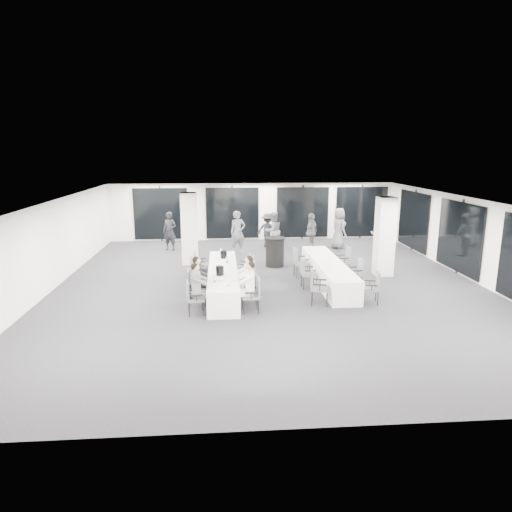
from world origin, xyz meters
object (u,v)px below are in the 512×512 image
at_px(chair_side_right_near, 373,286).
at_px(chair_side_right_mid, 357,271).
at_px(chair_main_left_far, 199,262).
at_px(chair_main_right_far, 246,265).
at_px(chair_main_right_mid, 250,275).
at_px(standing_guest_d, 311,230).
at_px(standing_guest_b, 273,228).
at_px(standing_guest_g, 170,229).
at_px(chair_side_right_far, 344,259).
at_px(chair_main_left_fourth, 197,270).
at_px(standing_guest_c, 268,228).
at_px(chair_main_left_second, 194,285).
at_px(cocktail_table, 275,252).
at_px(chair_main_right_second, 252,287).
at_px(chair_main_right_fourth, 248,269).
at_px(chair_main_right_near, 254,293).
at_px(ice_bucket_far, 224,255).
at_px(chair_side_left_near, 317,285).
at_px(banquet_table_side, 328,272).
at_px(standing_guest_a, 238,230).
at_px(chair_main_left_near, 193,296).
at_px(ice_bucket_near, 220,271).
at_px(banquet_table_main, 223,280).
at_px(chair_main_left_mid, 196,279).
at_px(chair_side_left_far, 299,261).
at_px(standing_guest_e, 339,226).
at_px(chair_side_left_mid, 306,271).
at_px(standing_guest_h, 381,233).

distance_m(chair_side_right_near, chair_side_right_mid, 1.66).
relative_size(chair_main_left_far, chair_main_right_far, 1.09).
relative_size(chair_main_right_mid, standing_guest_d, 0.52).
relative_size(standing_guest_b, standing_guest_g, 0.99).
height_order(chair_main_right_mid, chair_side_right_far, same).
distance_m(chair_main_left_fourth, standing_guest_c, 6.90).
bearing_deg(chair_main_left_second, cocktail_table, 145.42).
distance_m(chair_main_right_second, standing_guest_d, 7.54).
height_order(chair_main_right_mid, chair_main_right_fourth, chair_main_right_fourth).
xyz_separation_m(chair_main_right_near, chair_side_right_far, (3.54, 3.69, 0.02)).
bearing_deg(ice_bucket_far, chair_side_left_near, -47.24).
relative_size(chair_main_left_fourth, standing_guest_g, 0.52).
distance_m(chair_side_left_near, standing_guest_b, 7.58).
height_order(banquet_table_side, ice_bucket_far, ice_bucket_far).
distance_m(chair_main_right_far, standing_guest_a, 4.00).
xyz_separation_m(banquet_table_side, chair_side_left_near, (-0.84, -2.12, 0.21)).
xyz_separation_m(chair_main_right_far, chair_side_left_near, (1.87, -2.93, 0.10)).
xyz_separation_m(chair_main_right_near, chair_side_right_mid, (3.53, 2.12, -0.02)).
relative_size(chair_main_left_near, standing_guest_d, 0.48).
distance_m(chair_side_right_near, chair_side_right_far, 3.23).
xyz_separation_m(chair_main_left_fourth, ice_bucket_near, (0.74, -1.25, 0.31)).
bearing_deg(chair_side_right_far, chair_main_left_fourth, 101.42).
bearing_deg(ice_bucket_near, banquet_table_side, 21.56).
bearing_deg(chair_main_right_second, banquet_table_main, 31.81).
bearing_deg(standing_guest_a, ice_bucket_far, -114.86).
bearing_deg(standing_guest_g, chair_main_right_near, -50.25).
relative_size(chair_main_left_mid, chair_main_left_fourth, 0.87).
bearing_deg(ice_bucket_near, chair_side_left_far, 39.49).
height_order(cocktail_table, standing_guest_g, standing_guest_g).
distance_m(chair_main_right_near, chair_side_left_far, 3.94).
height_order(chair_main_left_second, chair_main_right_far, chair_main_left_second).
bearing_deg(chair_side_right_mid, standing_guest_e, -12.87).
bearing_deg(standing_guest_g, chair_main_right_mid, -45.29).
bearing_deg(chair_main_left_mid, standing_guest_b, 154.47).
relative_size(chair_main_left_fourth, chair_main_left_far, 1.08).
xyz_separation_m(chair_main_right_second, chair_side_right_near, (3.54, -0.24, 0.03)).
xyz_separation_m(cocktail_table, chair_main_right_mid, (-1.18, -3.28, 0.00)).
distance_m(chair_side_left_mid, chair_side_right_far, 2.31).
height_order(chair_main_right_mid, standing_guest_c, standing_guest_c).
distance_m(chair_main_left_fourth, chair_side_left_mid, 3.55).
relative_size(chair_main_right_fourth, chair_main_right_far, 1.18).
bearing_deg(ice_bucket_far, standing_guest_g, 115.60).
xyz_separation_m(chair_main_right_near, ice_bucket_near, (-0.93, 1.17, 0.34)).
distance_m(banquet_table_main, standing_guest_g, 6.77).
relative_size(chair_side_left_near, standing_guest_c, 0.58).
height_order(chair_main_left_near, standing_guest_d, standing_guest_d).
distance_m(chair_side_right_near, standing_guest_d, 7.12).
relative_size(chair_side_left_near, standing_guest_d, 0.53).
bearing_deg(standing_guest_h, chair_main_left_far, 57.88).
relative_size(chair_side_left_mid, standing_guest_a, 0.47).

